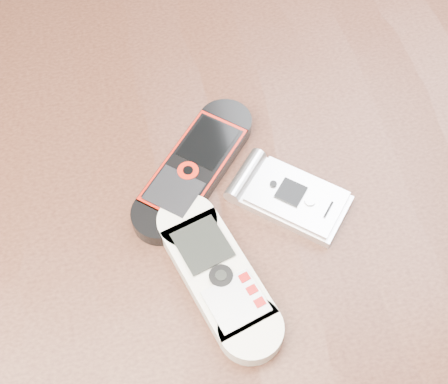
% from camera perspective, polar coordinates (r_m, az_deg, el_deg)
% --- Properties ---
extents(table, '(1.20, 0.80, 0.75)m').
position_cam_1_polar(table, '(0.63, -0.45, -5.61)').
color(table, black).
rests_on(table, ground).
extents(nokia_white, '(0.09, 0.16, 0.02)m').
position_cam_1_polar(nokia_white, '(0.49, -0.60, -7.52)').
color(nokia_white, silver).
rests_on(nokia_white, table).
extents(nokia_black_red, '(0.14, 0.15, 0.02)m').
position_cam_1_polar(nokia_black_red, '(0.54, -2.74, 2.25)').
color(nokia_black_red, black).
rests_on(nokia_black_red, table).
extents(motorola_razr, '(0.11, 0.11, 0.02)m').
position_cam_1_polar(motorola_razr, '(0.53, 6.35, -0.52)').
color(motorola_razr, silver).
rests_on(motorola_razr, table).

